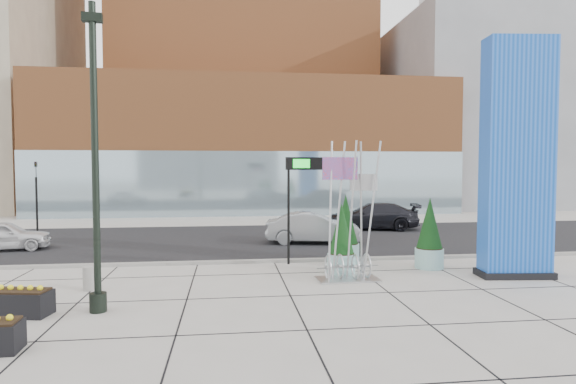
{
  "coord_description": "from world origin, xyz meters",
  "views": [
    {
      "loc": [
        -0.81,
        -14.86,
        3.81
      ],
      "look_at": [
        1.3,
        2.0,
        2.91
      ],
      "focal_mm": 30.0,
      "sensor_mm": 36.0,
      "label": 1
    }
  ],
  "objects": [
    {
      "name": "concrete_bollard",
      "position": [
        -5.07,
        0.41,
        0.37
      ],
      "size": [
        0.38,
        0.38,
        0.74
      ],
      "primitive_type": "cylinder",
      "color": "gray",
      "rests_on": "ground"
    },
    {
      "name": "building_grey_parking",
      "position": [
        26.0,
        32.0,
        9.0
      ],
      "size": [
        20.0,
        18.0,
        18.0
      ],
      "primitive_type": "cube",
      "color": "slate",
      "rests_on": "ground"
    },
    {
      "name": "round_planter_mid",
      "position": [
        3.2,
        1.8,
        1.18
      ],
      "size": [
        1.0,
        1.0,
        2.5
      ],
      "color": "#99CECB",
      "rests_on": "ground"
    },
    {
      "name": "curb_edge",
      "position": [
        0.0,
        4.0,
        0.06
      ],
      "size": [
        80.0,
        0.3,
        0.12
      ],
      "primitive_type": "cube",
      "color": "gray",
      "rests_on": "ground"
    },
    {
      "name": "tower_glass_front",
      "position": [
        1.0,
        22.2,
        2.5
      ],
      "size": [
        34.0,
        0.6,
        5.0
      ],
      "primitive_type": "cube",
      "color": "#8CA5B2",
      "rests_on": "ground"
    },
    {
      "name": "blue_pylon",
      "position": [
        9.0,
        0.48,
        3.95
      ],
      "size": [
        2.55,
        1.33,
        8.17
      ],
      "rotation": [
        0.0,
        0.0,
        -0.1
      ],
      "color": "#0B47B3",
      "rests_on": "ground"
    },
    {
      "name": "car_silver_mid",
      "position": [
        3.37,
        8.47,
        0.77
      ],
      "size": [
        4.85,
        2.36,
        1.53
      ],
      "primitive_type": "imported",
      "rotation": [
        0.0,
        0.0,
        1.41
      ],
      "color": "#979A9E",
      "rests_on": "ground"
    },
    {
      "name": "traffic_signal",
      "position": [
        -12.0,
        15.0,
        2.3
      ],
      "size": [
        0.15,
        0.18,
        4.1
      ],
      "color": "black",
      "rests_on": "ground"
    },
    {
      "name": "overhead_street_sign",
      "position": [
        2.24,
        3.61,
        3.58
      ],
      "size": [
        1.96,
        0.54,
        4.17
      ],
      "rotation": [
        0.0,
        0.0,
        0.19
      ],
      "color": "black",
      "rests_on": "ground"
    },
    {
      "name": "ground",
      "position": [
        0.0,
        0.0,
        0.0
      ],
      "size": [
        160.0,
        160.0,
        0.0
      ],
      "primitive_type": "plane",
      "color": "#9E9991",
      "rests_on": "ground"
    },
    {
      "name": "street_asphalt",
      "position": [
        0.0,
        10.0,
        0.01
      ],
      "size": [
        80.0,
        12.0,
        0.02
      ],
      "primitive_type": "cube",
      "color": "black",
      "rests_on": "ground"
    },
    {
      "name": "car_white_west",
      "position": [
        -10.95,
        8.2,
        0.67
      ],
      "size": [
        4.18,
        2.29,
        1.35
      ],
      "primitive_type": "imported",
      "rotation": [
        0.0,
        0.0,
        1.75
      ],
      "color": "silver",
      "rests_on": "ground"
    },
    {
      "name": "round_planter_east",
      "position": [
        6.68,
        2.24,
        1.26
      ],
      "size": [
        1.06,
        1.06,
        2.66
      ],
      "color": "#99CECB",
      "rests_on": "ground"
    },
    {
      "name": "tower_podium",
      "position": [
        1.0,
        27.0,
        5.5
      ],
      "size": [
        34.0,
        10.0,
        11.0
      ],
      "primitive_type": "cube",
      "color": "#B06233",
      "rests_on": "ground"
    },
    {
      "name": "lamp_post",
      "position": [
        -4.21,
        -1.9,
        3.27
      ],
      "size": [
        0.52,
        0.44,
        8.0
      ],
      "rotation": [
        0.0,
        0.0,
        0.1
      ],
      "color": "black",
      "rests_on": "ground"
    },
    {
      "name": "public_art_sculpture",
      "position": [
        3.18,
        0.74,
        1.23
      ],
      "size": [
        2.1,
        1.11,
        4.69
      ],
      "rotation": [
        0.0,
        0.0,
        0.04
      ],
      "color": "#B6B8BB",
      "rests_on": "ground"
    },
    {
      "name": "car_dark_east",
      "position": [
        7.87,
        13.25,
        0.8
      ],
      "size": [
        5.87,
        3.38,
        1.6
      ],
      "primitive_type": "imported",
      "rotation": [
        0.0,
        0.0,
        -1.79
      ],
      "color": "black",
      "rests_on": "ground"
    },
    {
      "name": "box_planter_north",
      "position": [
        -6.08,
        -2.0,
        0.37
      ],
      "size": [
        1.56,
        0.98,
        0.8
      ],
      "rotation": [
        0.0,
        0.0,
        -0.18
      ],
      "color": "black",
      "rests_on": "ground"
    },
    {
      "name": "round_planter_west",
      "position": [
        3.8,
        3.6,
        1.29
      ],
      "size": [
        1.09,
        1.09,
        2.72
      ],
      "color": "#99CECB",
      "rests_on": "ground"
    }
  ]
}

